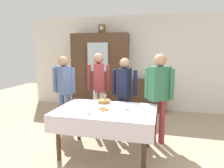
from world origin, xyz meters
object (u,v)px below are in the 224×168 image
Objects in this scene: mantel_clock at (102,29)px; bookshelf_low at (149,96)px; tea_cup_near_left at (127,108)px; spoon_near_right at (109,106)px; wall_cabinet at (100,72)px; bread_basket at (104,101)px; person_near_right_end at (99,83)px; person_by_cabinet at (64,86)px; spoon_near_left at (79,110)px; dining_table at (105,116)px; spoon_mid_left at (81,102)px; person_beside_shelf at (124,88)px; pastry_plate at (103,110)px; tea_cup_mid_right at (93,103)px; book_stack at (150,78)px; tea_cup_back_edge at (89,112)px; person_behind_table_right at (159,90)px.

mantel_clock reaches higher than bookshelf_low.
spoon_near_right is at bearing 157.37° from tea_cup_near_left.
wall_cabinet is at bearing 116.07° from tea_cup_near_left.
person_near_right_end reaches higher than bread_basket.
tea_cup_near_left is at bearing -28.08° from person_by_cabinet.
bookshelf_low is 2.94m from spoon_near_left.
spoon_mid_left is (-0.58, 0.36, 0.11)m from dining_table.
person_by_cabinet reaches higher than person_beside_shelf.
mantel_clock is at bearing 107.15° from pastry_plate.
pastry_plate is at bearing -47.71° from tea_cup_mid_right.
spoon_mid_left is 1.00× the size of spoon_near_right.
tea_cup_back_edge is at bearing -103.63° from book_stack.
spoon_near_left is at bearing -85.87° from person_near_right_end.
person_near_right_end reaches higher than book_stack.
spoon_mid_left reaches higher than dining_table.
pastry_plate is 0.18× the size of person_by_cabinet.
wall_cabinet reaches higher than person_beside_shelf.
pastry_plate is (-0.55, -2.70, -0.18)m from book_stack.
person_near_right_end reaches higher than tea_cup_near_left.
person_near_right_end is at bearing 161.30° from person_beside_shelf.
wall_cabinet is 1.32× the size of person_near_right_end.
bookshelf_low is at bearing 2.02° from wall_cabinet.
bread_basket is at bearing -165.96° from person_behind_table_right.
person_near_right_end is at bearing 102.43° from tea_cup_mid_right.
mantel_clock is 0.25× the size of bookshelf_low.
dining_table is 0.36m from tea_cup_back_edge.
tea_cup_mid_right and tea_cup_back_edge have the same top height.
person_by_cabinet is (-0.34, -1.72, -1.35)m from mantel_clock.
bread_basket is (0.69, -2.18, -1.51)m from mantel_clock.
spoon_near_right is at bearing 85.90° from pastry_plate.
mantel_clock reaches higher than pastry_plate.
spoon_mid_left is at bearing -81.90° from wall_cabinet.
bread_basket is at bearing 64.45° from spoon_near_left.
wall_cabinet reaches higher than person_by_cabinet.
book_stack reaches higher than spoon_mid_left.
person_by_cabinet is 0.96× the size of person_near_right_end.
spoon_near_right is (0.29, -0.03, -0.02)m from tea_cup_mid_right.
bookshelf_low is 0.57× the size of person_behind_table_right.
tea_cup_back_edge is at bearing -77.09° from mantel_clock.
pastry_plate is (0.16, 0.22, -0.01)m from tea_cup_back_edge.
person_behind_table_right is (0.97, 0.24, 0.21)m from bread_basket.
bookshelf_low is 3.36× the size of pastry_plate.
spoon_mid_left is at bearing -174.11° from bread_basket.
wall_cabinet is 9.64× the size of book_stack.
bread_basket reaches higher than spoon_mid_left.
person_behind_table_right is at bearing -81.80° from book_stack.
bread_basket is at bearing 144.51° from tea_cup_near_left.
spoon_near_left is at bearing -107.46° from tea_cup_mid_right.
tea_cup_mid_right is at bearing -23.09° from spoon_mid_left.
tea_cup_near_left is at bearing 20.22° from pastry_plate.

